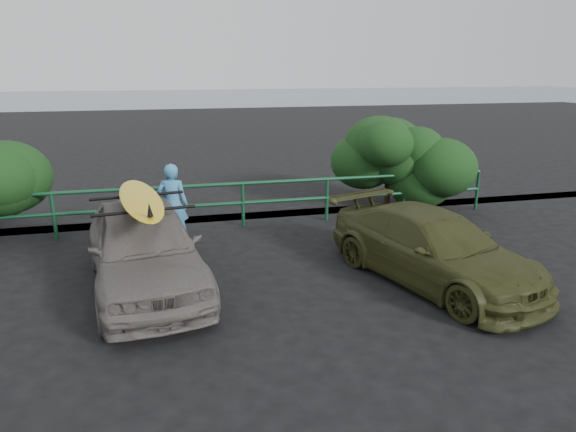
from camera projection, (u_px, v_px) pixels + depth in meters
name	position (u px, v px, depth m)	size (l,w,h in m)	color
ground	(227.00, 339.00, 6.90)	(80.00, 80.00, 0.00)	black
ocean	(166.00, 96.00, 62.87)	(200.00, 200.00, 0.00)	slate
guardrail	(198.00, 207.00, 11.42)	(14.00, 0.08, 1.04)	#134529
shrub_right	(397.00, 169.00, 12.87)	(3.20, 2.40, 2.09)	#173A15
sedan	(144.00, 247.00, 8.31)	(1.69, 4.19, 1.43)	#665E5B
olive_vehicle	(433.00, 248.00, 8.61)	(1.67, 4.12, 1.19)	#373A19
man	(173.00, 204.00, 10.41)	(0.61, 0.40, 1.68)	teal
roof_rack	(141.00, 203.00, 8.10)	(1.52, 1.06, 0.05)	black
surfboard	(140.00, 199.00, 8.08)	(0.61, 2.93, 0.09)	gold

